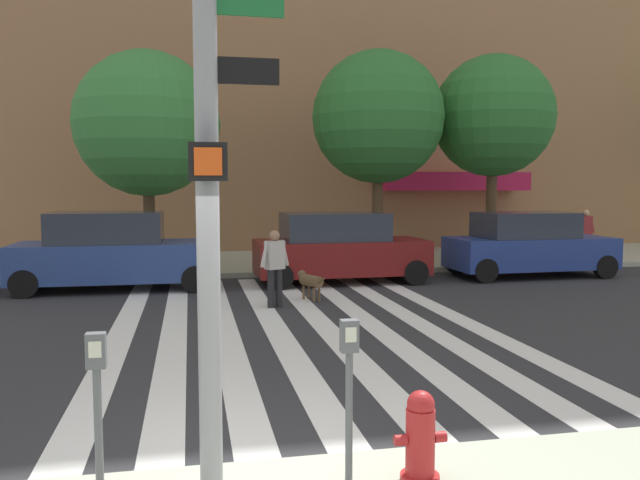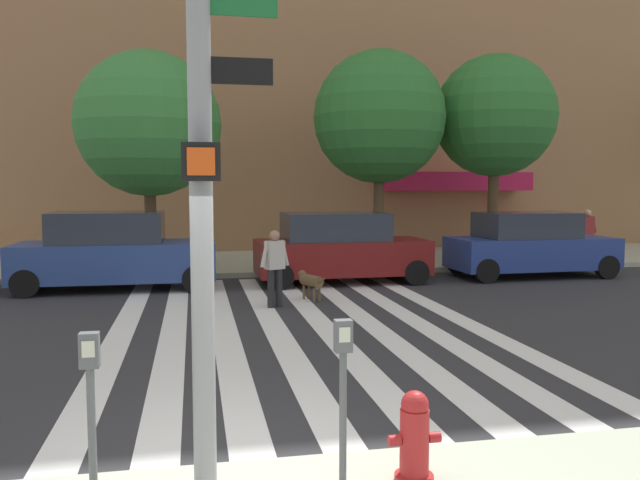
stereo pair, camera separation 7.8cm
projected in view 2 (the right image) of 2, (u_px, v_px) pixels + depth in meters
ground_plane at (217, 327)px, 11.60m from camera, size 160.00×160.00×0.00m
sidewalk_far at (207, 263)px, 20.51m from camera, size 80.00×6.00×0.15m
crosswalk_stripes at (297, 323)px, 11.89m from camera, size 6.75×11.64×0.01m
traffic_light_pole at (200, 59)px, 4.72m from camera, size 0.74×0.46×5.80m
fire_hydrant at (414, 438)px, 5.18m from camera, size 0.44×0.32×0.76m
parking_meter_curbside at (91, 397)px, 4.65m from camera, size 0.14×0.11×1.36m
parking_meter_second_along at (343, 379)px, 5.09m from camera, size 0.14×0.11×1.36m
parked_car_behind_first at (114, 252)px, 15.76m from camera, size 4.85×2.04×1.93m
parked_car_third_in_line at (340, 248)px, 16.88m from camera, size 4.55×2.06×1.86m
parked_car_fourth_in_line at (530, 245)px, 17.97m from camera, size 4.63×2.04×1.83m
street_tree_nearest at (149, 124)px, 17.95m from camera, size 4.11×4.11×6.23m
street_tree_middle at (379, 118)px, 19.31m from camera, size 4.04×4.04×6.54m
street_tree_further at (495, 116)px, 20.25m from camera, size 3.88×3.88×6.60m
pedestrian_dog_walker at (275, 264)px, 13.41m from camera, size 0.68×0.37×1.64m
dog_on_leash at (310, 281)px, 14.27m from camera, size 0.52×0.95×0.65m
pedestrian_bystander at (587, 231)px, 21.01m from camera, size 0.71×0.26×1.64m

